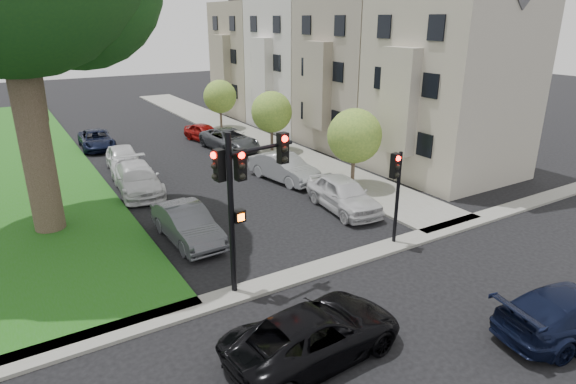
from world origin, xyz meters
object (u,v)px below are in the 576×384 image
traffic_signal_main (242,184)px  car_parked_1 (284,168)px  car_cross_near (315,333)px  car_parked_6 (137,179)px  small_tree_b (272,112)px  car_parked_7 (124,159)px  small_tree_c (220,97)px  car_parked_3 (204,133)px  small_tree_a (354,136)px  traffic_signal_secondary (396,182)px  car_cross_far (576,312)px  car_parked_8 (97,140)px  car_parked_0 (343,194)px  car_parked_5 (187,224)px  car_parked_2 (230,140)px

traffic_signal_main → car_parked_1: bearing=52.6°
car_cross_near → car_parked_6: bearing=-2.2°
small_tree_b → car_parked_7: bearing=176.2°
small_tree_c → traffic_signal_main: size_ratio=0.73×
car_parked_3 → car_parked_1: bearing=-99.9°
small_tree_c → car_parked_6: (-10.02, -11.83, -1.92)m
car_parked_6 → small_tree_a: bearing=-23.1°
traffic_signal_secondary → car_parked_3: traffic_signal_secondary is taller
car_cross_far → car_parked_8: (-7.43, 29.27, -0.09)m
car_parked_0 → car_parked_7: (-7.36, 11.64, -0.03)m
car_parked_7 → car_parked_5: bearing=-84.3°
small_tree_a → car_cross_near: 14.17m
car_parked_5 → car_parked_6: same height
car_parked_3 → car_parked_5: bearing=-125.9°
car_cross_far → car_parked_5: bearing=42.0°
car_cross_far → small_tree_b: bearing=3.4°
car_cross_near → car_parked_1: (7.01, 13.26, 0.05)m
traffic_signal_main → car_parked_2: traffic_signal_main is taller
traffic_signal_main → car_cross_near: size_ratio=1.08×
small_tree_a → car_parked_0: bearing=-136.4°
traffic_signal_main → car_parked_0: bearing=29.0°
traffic_signal_secondary → car_parked_5: bearing=145.9°
traffic_signal_main → car_parked_2: 18.70m
car_parked_1 → car_parked_5: bearing=-157.8°
small_tree_b → car_cross_near: (-9.52, -19.01, -2.03)m
car_parked_5 → car_parked_1: bearing=29.9°
car_parked_0 → car_parked_6: bearing=141.3°
small_tree_b → traffic_signal_secondary: (-3.02, -15.03, -0.05)m
car_cross_far → car_parked_0: (0.22, 11.12, 0.07)m
small_tree_b → car_parked_5: 14.48m
car_cross_far → car_parked_3: 27.32m
car_cross_far → car_cross_near: bearing=75.9°
car_cross_near → car_parked_6: car_parked_6 is taller
car_cross_far → car_parked_6: (-7.41, 18.72, 0.01)m
car_parked_7 → car_parked_8: size_ratio=0.99×
car_parked_1 → car_parked_6: car_parked_1 is taller
car_parked_5 → car_parked_7: car_parked_7 is taller
traffic_signal_main → car_parked_3: 21.52m
traffic_signal_main → car_cross_near: 5.05m
traffic_signal_main → car_parked_2: bearing=66.7°
traffic_signal_secondary → car_parked_2: size_ratio=0.74×
car_parked_2 → car_parked_6: size_ratio=1.02×
small_tree_b → car_parked_1: (-2.50, -5.75, -1.98)m
car_parked_0 → car_parked_6: (-7.64, 7.61, -0.06)m
small_tree_a → car_parked_3: bearing=101.3°
small_tree_a → car_cross_far: (-2.60, -13.38, -2.12)m
traffic_signal_main → car_parked_3: (6.78, 20.19, -3.11)m
car_cross_near → car_parked_3: (6.73, 24.21, -0.05)m
small_tree_b → car_parked_5: size_ratio=0.91×
traffic_signal_secondary → car_cross_near: bearing=-148.5°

